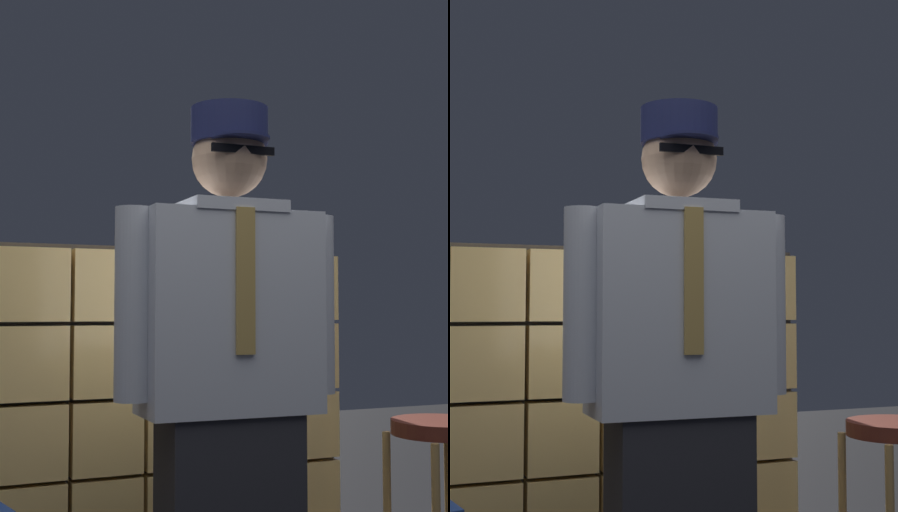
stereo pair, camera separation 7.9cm
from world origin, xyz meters
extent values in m
cube|color=#F2C672|center=(0.27, 1.18, 0.40)|extent=(0.26, 0.08, 0.26)
cube|color=#F2C672|center=(0.55, 1.18, 0.40)|extent=(0.26, 0.08, 0.26)
cube|color=#F2C672|center=(0.82, 1.18, 0.40)|extent=(0.26, 0.08, 0.26)
cube|color=#F2C672|center=(-0.27, 1.18, 0.68)|extent=(0.26, 0.08, 0.26)
cube|color=#F2C672|center=(0.00, 1.18, 0.68)|extent=(0.26, 0.08, 0.26)
cube|color=#F2C672|center=(0.27, 1.18, 0.68)|extent=(0.26, 0.08, 0.26)
cube|color=#F2C672|center=(0.55, 1.18, 0.68)|extent=(0.26, 0.08, 0.26)
cube|color=#F2C672|center=(0.82, 1.18, 0.68)|extent=(0.26, 0.08, 0.26)
cube|color=#F2C672|center=(-0.27, 1.18, 0.95)|extent=(0.26, 0.08, 0.26)
cube|color=#F2C672|center=(0.00, 1.18, 0.95)|extent=(0.26, 0.08, 0.26)
cube|color=#F2C672|center=(0.27, 1.18, 0.95)|extent=(0.26, 0.08, 0.26)
cube|color=#F2C672|center=(0.55, 1.18, 0.95)|extent=(0.26, 0.08, 0.26)
cube|color=#F2C672|center=(0.82, 1.18, 0.95)|extent=(0.26, 0.08, 0.26)
cube|color=#F2C672|center=(-0.27, 1.18, 1.22)|extent=(0.26, 0.08, 0.26)
cube|color=#F2C672|center=(0.00, 1.18, 1.22)|extent=(0.26, 0.08, 0.26)
cube|color=#F2C672|center=(0.27, 1.18, 1.22)|extent=(0.26, 0.08, 0.26)
cube|color=#F2C672|center=(0.55, 1.18, 1.22)|extent=(0.26, 0.08, 0.26)
cube|color=#F2C672|center=(0.82, 1.18, 1.22)|extent=(0.26, 0.08, 0.26)
cube|color=#38332D|center=(0.00, 1.23, 0.68)|extent=(1.94, 0.02, 1.39)
cube|color=silver|center=(0.19, 0.51, 1.13)|extent=(0.53, 0.24, 0.59)
cube|color=tan|center=(0.19, 0.39, 1.22)|extent=(0.06, 0.01, 0.41)
cube|color=silver|center=(0.19, 0.51, 1.43)|extent=(0.29, 0.24, 0.04)
sphere|color=tan|center=(0.19, 0.51, 1.58)|extent=(0.23, 0.23, 0.23)
ellipsoid|color=black|center=(0.19, 0.46, 1.54)|extent=(0.15, 0.08, 0.10)
cube|color=black|center=(0.19, 0.40, 1.59)|extent=(0.19, 0.02, 0.02)
cylinder|color=#191E47|center=(0.19, 0.42, 1.63)|extent=(0.17, 0.17, 0.01)
cylinder|color=#191E47|center=(0.19, 0.51, 1.68)|extent=(0.23, 0.23, 0.11)
cylinder|color=silver|center=(0.48, 0.50, 1.15)|extent=(0.11, 0.11, 0.54)
cylinder|color=silver|center=(-0.10, 0.52, 1.15)|extent=(0.11, 0.11, 0.54)
cylinder|color=#592319|center=(1.01, 0.59, 0.73)|extent=(0.34, 0.34, 0.05)
camera|label=1|loc=(-0.73, -1.59, 1.14)|focal=54.77mm
camera|label=2|loc=(-0.66, -1.62, 1.14)|focal=54.77mm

